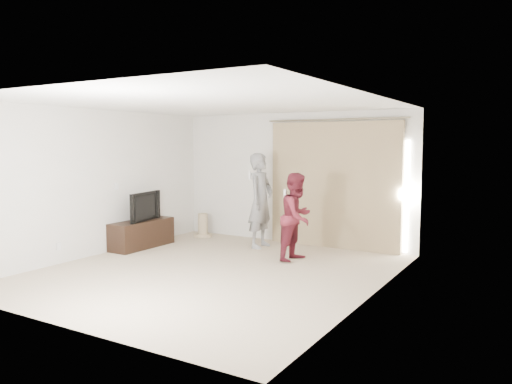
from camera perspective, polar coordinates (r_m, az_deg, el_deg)
floor at (r=7.88m, az=-4.90°, el=-9.08°), size 5.50×5.50×0.00m
wall_back at (r=10.01m, az=4.25°, el=1.59°), size 5.00×0.04×2.60m
wall_left at (r=9.33m, az=-17.54°, el=1.06°), size 0.04×5.50×2.60m
ceiling at (r=7.65m, az=-5.06°, el=10.12°), size 5.00×5.50×0.01m
curtain at (r=9.58m, az=8.95°, el=0.78°), size 2.80×0.11×2.46m
tv_console at (r=9.86m, az=-12.91°, el=-4.69°), size 0.47×1.35×0.52m
tv at (r=9.78m, az=-12.98°, el=-1.59°), size 0.29×0.97×0.55m
scratching_post at (r=10.75m, az=-6.10°, el=-4.04°), size 0.38×0.38×0.50m
person_man at (r=9.54m, az=0.54°, el=-0.98°), size 0.45×0.67×1.81m
person_woman at (r=8.51m, az=4.72°, el=-2.83°), size 0.63×0.77×1.50m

